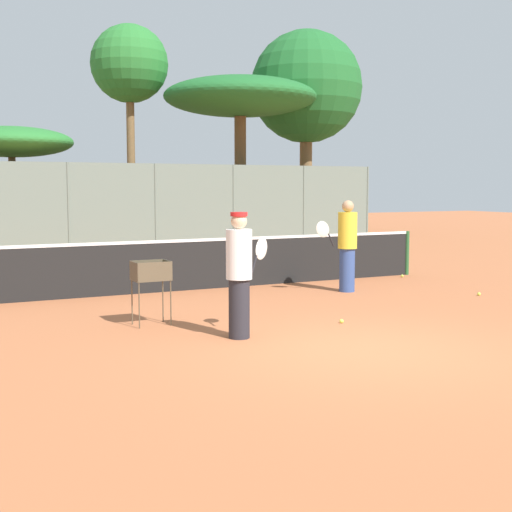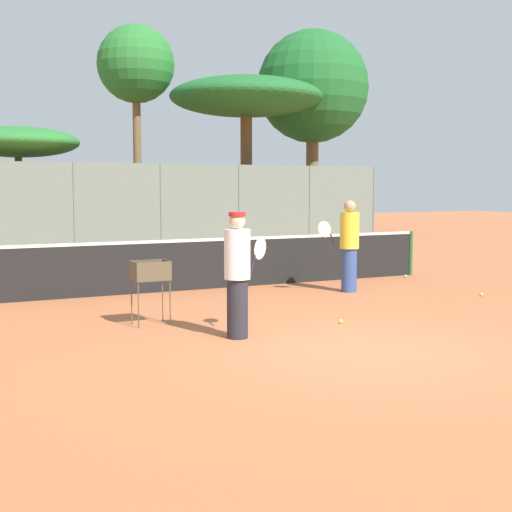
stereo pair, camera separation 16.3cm
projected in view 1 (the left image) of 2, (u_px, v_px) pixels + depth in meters
ground_plane at (368, 351)px, 9.40m from camera, size 80.00×80.00×0.00m
tennis_net at (191, 263)px, 14.83m from camera, size 11.46×0.10×1.07m
back_fence at (68, 205)px, 24.73m from camera, size 25.51×0.08×2.99m
tree_1 at (240, 98)px, 29.42m from camera, size 6.33×6.33×6.63m
tree_2 at (306, 88)px, 31.82m from camera, size 4.99×4.99×9.08m
tree_3 at (11, 143)px, 25.56m from camera, size 4.38×4.38×4.29m
tree_4 at (129, 66)px, 29.57m from camera, size 3.22×3.22×8.84m
player_white_outfit at (239, 273)px, 10.10m from camera, size 0.86×0.54×1.80m
player_red_cap at (347, 245)px, 14.58m from camera, size 0.95×0.39×1.88m
ball_cart at (151, 276)px, 11.06m from camera, size 0.56×0.41×1.01m
tennis_ball_1 at (479, 294)px, 14.12m from camera, size 0.07×0.07×0.07m
tennis_ball_2 at (402, 276)px, 16.97m from camera, size 0.07×0.07×0.07m
tennis_ball_3 at (342, 321)px, 11.27m from camera, size 0.07×0.07×0.07m
parked_car at (18, 224)px, 28.16m from camera, size 4.20×1.70×1.60m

